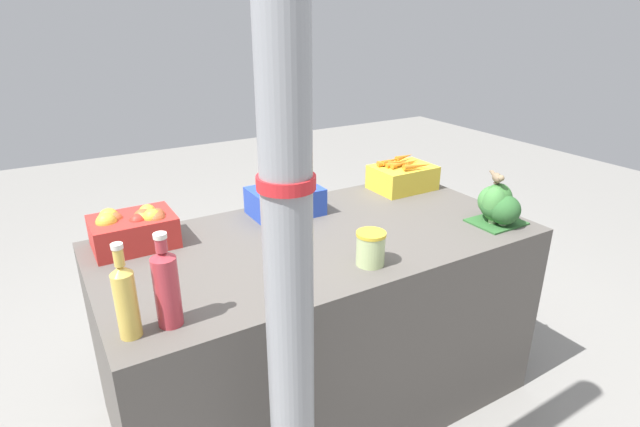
% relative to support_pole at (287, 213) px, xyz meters
% --- Properties ---
extents(ground_plane, '(10.00, 10.00, 0.00)m').
position_rel_support_pole_xyz_m(ground_plane, '(0.49, 0.68, -1.28)').
color(ground_plane, gray).
extents(market_table, '(1.78, 0.90, 0.84)m').
position_rel_support_pole_xyz_m(market_table, '(0.49, 0.68, -0.86)').
color(market_table, '#56514C').
rests_on(market_table, ground_plane).
extents(support_pole, '(0.13, 0.13, 2.55)m').
position_rel_support_pole_xyz_m(support_pole, '(0.00, 0.00, 0.00)').
color(support_pole, gray).
rests_on(support_pole, ground_plane).
extents(apple_crate, '(0.31, 0.23, 0.16)m').
position_rel_support_pole_xyz_m(apple_crate, '(-0.18, 0.97, -0.36)').
color(apple_crate, red).
rests_on(apple_crate, market_table).
extents(orange_crate, '(0.31, 0.23, 0.16)m').
position_rel_support_pole_xyz_m(orange_crate, '(0.48, 0.97, -0.36)').
color(orange_crate, '#2847B7').
rests_on(orange_crate, market_table).
extents(carrot_crate, '(0.31, 0.23, 0.16)m').
position_rel_support_pole_xyz_m(carrot_crate, '(1.16, 0.97, -0.37)').
color(carrot_crate, gold).
rests_on(carrot_crate, market_table).
extents(broccoli_pile, '(0.22, 0.20, 0.18)m').
position_rel_support_pole_xyz_m(broccoli_pile, '(1.22, 0.40, -0.35)').
color(broccoli_pile, '#2D602D').
rests_on(broccoli_pile, market_table).
extents(juice_bottle_golden, '(0.06, 0.06, 0.29)m').
position_rel_support_pole_xyz_m(juice_bottle_golden, '(-0.32, 0.37, -0.32)').
color(juice_bottle_golden, gold).
rests_on(juice_bottle_golden, market_table).
extents(juice_bottle_ruby, '(0.07, 0.07, 0.29)m').
position_rel_support_pole_xyz_m(juice_bottle_ruby, '(-0.21, 0.37, -0.31)').
color(juice_bottle_ruby, '#B2333D').
rests_on(juice_bottle_ruby, market_table).
extents(pickle_jar, '(0.11, 0.11, 0.13)m').
position_rel_support_pole_xyz_m(pickle_jar, '(0.52, 0.38, -0.38)').
color(pickle_jar, '#B2C684').
rests_on(pickle_jar, market_table).
extents(sparrow_bird, '(0.08, 0.12, 0.05)m').
position_rel_support_pole_xyz_m(sparrow_bird, '(1.21, 0.42, -0.23)').
color(sparrow_bird, '#4C3D2D').
rests_on(sparrow_bird, broccoli_pile).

